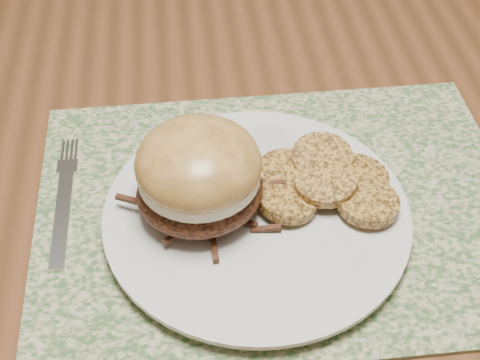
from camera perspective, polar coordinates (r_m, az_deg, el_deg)
name	(u,v)px	position (r m, az deg, el deg)	size (l,w,h in m)	color
dining_table	(424,195)	(0.77, 15.42, -1.28)	(1.50, 0.90, 0.75)	brown
placemat	(279,208)	(0.63, 3.36, -2.37)	(0.45, 0.33, 0.00)	#3C5E30
dinner_plate	(257,216)	(0.60, 1.42, -3.09)	(0.26, 0.26, 0.02)	silver
pork_sandwich	(199,175)	(0.57, -3.53, 0.46)	(0.14, 0.13, 0.09)	black
roasted_potatoes	(326,181)	(0.62, 7.34, -0.08)	(0.14, 0.13, 0.03)	#AE7C33
fork	(64,198)	(0.65, -14.77, -1.52)	(0.02, 0.17, 0.00)	silver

